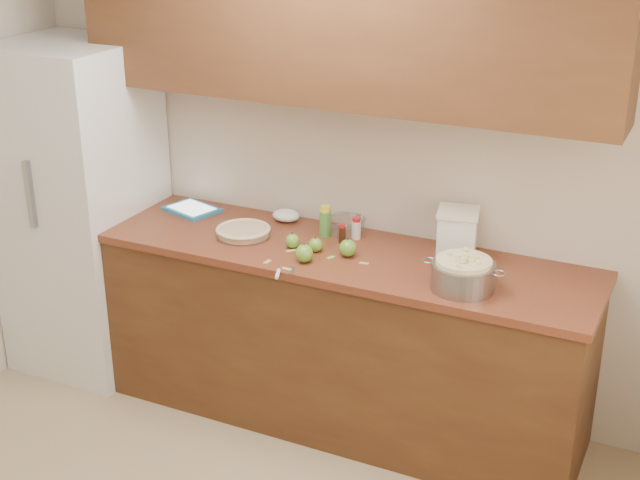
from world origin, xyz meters
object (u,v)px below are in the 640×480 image
at_px(flour_canister, 457,233).
at_px(tablet, 192,209).
at_px(pie, 243,232).
at_px(colander, 463,275).

distance_m(flour_canister, tablet, 1.46).
distance_m(pie, tablet, 0.47).
bearing_deg(pie, tablet, 156.21).
xyz_separation_m(colander, tablet, (-1.59, 0.30, -0.06)).
bearing_deg(flour_canister, pie, -168.41).
relative_size(flour_canister, tablet, 0.73).
bearing_deg(pie, flour_canister, 11.59).
relative_size(pie, flour_canister, 1.22).
distance_m(colander, flour_canister, 0.35).
relative_size(pie, colander, 0.76).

